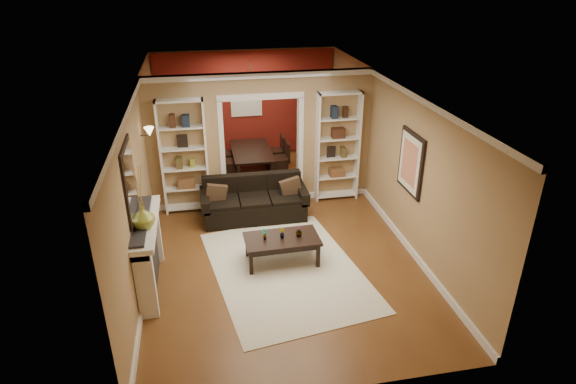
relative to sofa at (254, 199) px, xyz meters
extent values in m
plane|color=brown|center=(0.27, -0.45, -0.40)|extent=(8.00, 8.00, 0.00)
plane|color=white|center=(0.27, -0.45, 2.30)|extent=(8.00, 8.00, 0.00)
plane|color=#A58257|center=(0.27, 3.55, 0.95)|extent=(8.00, 0.00, 8.00)
plane|color=#A58257|center=(0.27, -4.45, 0.95)|extent=(8.00, 0.00, 8.00)
plane|color=#A58257|center=(-1.98, -0.45, 0.95)|extent=(0.00, 8.00, 8.00)
plane|color=#A58257|center=(2.52, -0.45, 0.95)|extent=(0.00, 8.00, 8.00)
cube|color=#A58257|center=(0.27, 0.75, 0.95)|extent=(4.50, 0.15, 2.70)
cube|color=maroon|center=(0.27, 3.52, 0.92)|extent=(4.44, 0.04, 2.64)
cube|color=#8CA5CC|center=(0.27, 3.48, 1.15)|extent=(0.78, 0.03, 0.98)
cube|color=silver|center=(0.28, -1.91, -0.40)|extent=(2.72, 3.48, 0.01)
cube|color=black|center=(0.00, 0.00, 0.00)|extent=(2.06, 0.89, 0.80)
cube|color=#4F3722|center=(-0.73, -0.02, 0.18)|extent=(0.40, 0.14, 0.39)
cube|color=#4F3722|center=(0.73, -0.02, 0.19)|extent=(0.41, 0.15, 0.40)
cube|color=black|center=(0.26, -1.65, -0.17)|extent=(1.24, 0.70, 0.47)
imported|color=#336626|center=(-0.03, -1.65, 0.16)|extent=(0.12, 0.10, 0.19)
imported|color=#336626|center=(0.26, -1.65, 0.15)|extent=(0.10, 0.11, 0.17)
imported|color=#336626|center=(0.54, -1.65, 0.16)|extent=(0.11, 0.11, 0.19)
cube|color=white|center=(-1.28, 0.58, 0.75)|extent=(0.90, 0.30, 2.30)
cube|color=white|center=(1.82, 0.58, 0.75)|extent=(0.90, 0.30, 2.30)
cube|color=white|center=(-1.82, -1.95, 0.18)|extent=(0.32, 1.70, 1.16)
imported|color=olive|center=(-1.82, -2.17, 0.93)|extent=(0.37, 0.37, 0.35)
cube|color=silver|center=(-1.96, -1.95, 1.40)|extent=(0.03, 0.95, 1.10)
cube|color=#FFE0A5|center=(-1.88, 0.10, 1.43)|extent=(0.18, 0.18, 0.22)
cube|color=black|center=(2.48, -1.45, 1.15)|extent=(0.04, 0.85, 1.05)
imported|color=black|center=(0.26, 2.28, -0.11)|extent=(1.66, 0.92, 0.58)
cube|color=black|center=(-0.29, 1.98, 0.03)|extent=(0.47, 0.47, 0.86)
cube|color=black|center=(0.81, 1.98, 0.02)|extent=(0.55, 0.55, 0.85)
cube|color=black|center=(-0.29, 2.58, 0.00)|extent=(0.42, 0.42, 0.81)
cube|color=black|center=(0.81, 2.58, 0.00)|extent=(0.52, 0.52, 0.81)
cube|color=#3B281B|center=(0.27, 2.25, 1.62)|extent=(0.50, 0.50, 0.30)
camera|label=1|loc=(-0.93, -8.40, 4.14)|focal=30.00mm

